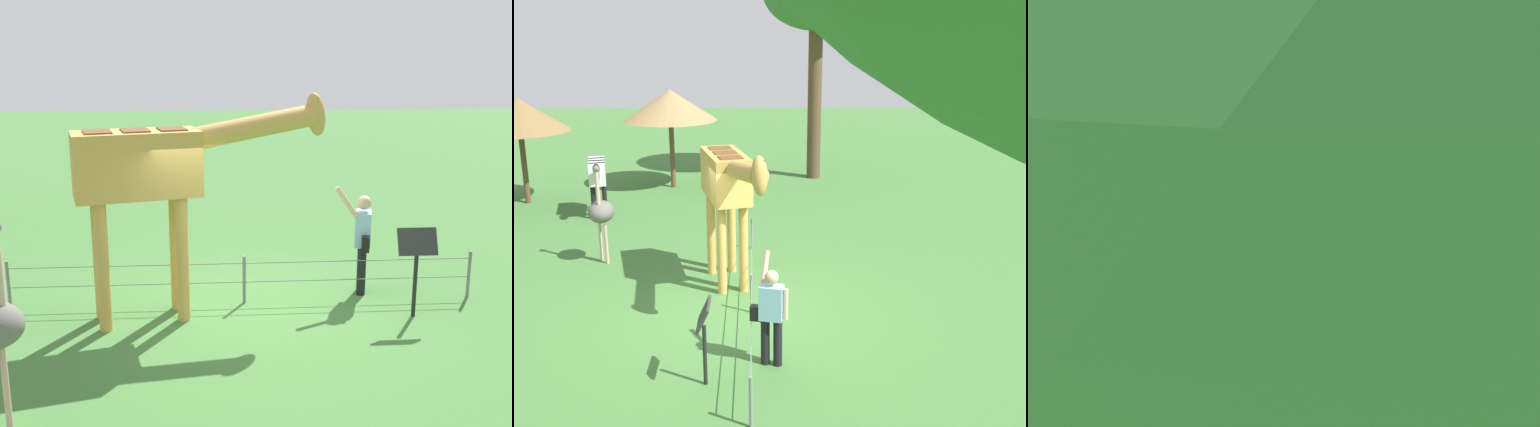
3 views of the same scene
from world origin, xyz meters
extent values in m
plane|color=#427538|center=(0.00, 0.00, 0.00)|extent=(60.00, 60.00, 0.00)
cylinder|color=gold|center=(-1.01, -0.01, 0.91)|extent=(0.18, 0.18, 1.81)
cylinder|color=gold|center=(-0.90, -0.43, 0.91)|extent=(0.18, 0.18, 1.81)
cylinder|color=gold|center=(-2.07, -0.28, 0.91)|extent=(0.18, 0.18, 1.81)
cylinder|color=gold|center=(-1.96, -0.70, 0.91)|extent=(0.18, 0.18, 1.81)
cube|color=gold|center=(-1.48, -0.36, 2.26)|extent=(1.82, 1.10, 0.90)
cube|color=brown|center=(-1.00, -0.23, 2.72)|extent=(0.46, 0.52, 0.02)
cube|color=brown|center=(-1.48, -0.36, 2.72)|extent=(0.46, 0.52, 0.02)
cube|color=brown|center=(-1.97, -0.48, 2.72)|extent=(0.46, 0.52, 0.02)
cylinder|color=gold|center=(0.08, 0.05, 2.69)|extent=(2.10, 0.83, 0.63)
ellipsoid|color=gold|center=(1.07, 0.30, 2.85)|extent=(0.43, 0.34, 0.68)
cylinder|color=brown|center=(1.07, 0.36, 3.03)|extent=(0.05, 0.05, 0.14)
cylinder|color=brown|center=(1.07, 0.24, 3.03)|extent=(0.05, 0.05, 0.14)
cylinder|color=black|center=(1.85, 0.37, 0.39)|extent=(0.14, 0.14, 0.78)
cylinder|color=black|center=(1.90, 0.56, 0.39)|extent=(0.14, 0.14, 0.78)
cube|color=#8CBFE0|center=(1.88, 0.47, 1.06)|extent=(0.32, 0.41, 0.55)
sphere|color=#D8AD8C|center=(1.88, 0.47, 1.47)|extent=(0.22, 0.22, 0.22)
cylinder|color=#D8AD8C|center=(1.59, 0.37, 1.51)|extent=(0.39, 0.17, 0.50)
cylinder|color=#D8AD8C|center=(1.93, 0.68, 1.05)|extent=(0.08, 0.08, 0.50)
cube|color=black|center=(1.87, 0.24, 0.88)|extent=(0.17, 0.22, 0.24)
cylinder|color=black|center=(-6.07, -3.89, 0.47)|extent=(0.12, 0.12, 0.95)
cylinder|color=black|center=(-6.00, -4.18, 0.47)|extent=(0.12, 0.12, 0.95)
cylinder|color=black|center=(-6.85, -4.07, 0.47)|extent=(0.12, 0.12, 0.95)
cylinder|color=black|center=(-6.78, -4.36, 0.47)|extent=(0.12, 0.12, 0.95)
cube|color=silver|center=(-6.92, -4.24, 1.25)|extent=(0.27, 0.47, 0.60)
cube|color=black|center=(-6.76, -4.20, 1.25)|extent=(0.27, 0.47, 0.60)
cube|color=silver|center=(-6.59, -4.16, 1.25)|extent=(0.27, 0.47, 0.60)
cube|color=black|center=(-6.42, -4.12, 1.25)|extent=(0.27, 0.47, 0.60)
cube|color=silver|center=(-6.26, -4.08, 1.25)|extent=(0.27, 0.47, 0.60)
cube|color=black|center=(-6.09, -4.04, 1.25)|extent=(0.27, 0.47, 0.60)
cube|color=silver|center=(-5.92, -4.01, 1.25)|extent=(0.27, 0.47, 0.60)
cylinder|color=silver|center=(-5.69, -3.95, 1.40)|extent=(0.48, 0.30, 0.47)
ellipsoid|color=black|center=(-5.45, -3.89, 1.55)|extent=(0.43, 0.27, 0.22)
cylinder|color=#CC9E93|center=(-2.60, -3.08, 0.45)|extent=(0.07, 0.07, 0.90)
cylinder|color=#CC9E93|center=(-2.76, -3.24, 0.45)|extent=(0.07, 0.07, 0.90)
ellipsoid|color=#66605B|center=(-2.68, -3.16, 1.18)|extent=(0.70, 0.56, 0.49)
cylinder|color=#CC9E93|center=(-2.53, -3.16, 1.73)|extent=(0.08, 0.08, 0.80)
sphere|color=#66605B|center=(-2.53, -3.16, 2.18)|extent=(0.14, 0.14, 0.14)
cylinder|color=brown|center=(-9.54, -2.44, 1.10)|extent=(0.16, 0.16, 2.19)
cone|color=#997A4C|center=(-9.54, -2.44, 2.68)|extent=(2.95, 2.95, 0.97)
cylinder|color=brown|center=(-7.71, -6.56, 1.08)|extent=(0.16, 0.16, 2.15)
cone|color=brown|center=(-7.71, -6.56, 2.63)|extent=(2.85, 2.85, 0.96)
cylinder|color=brown|center=(-10.80, 2.27, 2.55)|extent=(0.47, 0.47, 5.10)
cylinder|color=black|center=(2.43, -0.53, 0.47)|extent=(0.06, 0.06, 0.95)
cube|color=#2D2D2D|center=(2.43, -0.53, 1.13)|extent=(0.56, 0.21, 0.38)
cylinder|color=slate|center=(-3.50, 0.15, 0.38)|extent=(0.05, 0.05, 0.75)
cylinder|color=slate|center=(0.00, 0.15, 0.38)|extent=(0.05, 0.05, 0.75)
cylinder|color=slate|center=(3.50, 0.15, 0.38)|extent=(0.05, 0.05, 0.75)
cube|color=slate|center=(0.00, 0.15, 0.64)|extent=(7.00, 0.01, 0.01)
cube|color=slate|center=(0.00, 0.15, 0.34)|extent=(7.00, 0.01, 0.01)
camera|label=1|loc=(-0.50, -9.34, 3.86)|focal=46.56mm
camera|label=2|loc=(10.75, 0.22, 5.13)|focal=44.50mm
camera|label=3|loc=(-12.63, 3.10, 6.20)|focal=37.39mm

